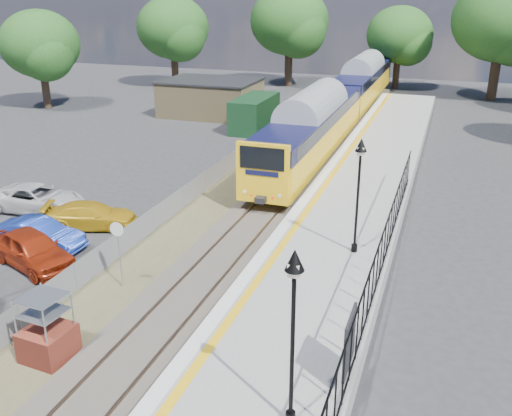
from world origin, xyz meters
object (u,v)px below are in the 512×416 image
at_px(victorian_lamp_south, 294,299).
at_px(train, 343,99).
at_px(car_white, 37,199).
at_px(speed_sign, 118,244).
at_px(car_red, 32,249).
at_px(car_yellow, 91,215).
at_px(brick_plinth, 46,329).
at_px(victorian_lamp_north, 360,169).
at_px(car_blue, 38,235).

bearing_deg(victorian_lamp_south, train, 98.98).
distance_m(victorian_lamp_south, car_white, 20.40).
bearing_deg(speed_sign, car_red, 172.47).
relative_size(speed_sign, car_yellow, 0.63).
xyz_separation_m(train, brick_plinth, (-2.50, -33.58, -1.28)).
height_order(brick_plinth, car_white, brick_plinth).
height_order(car_yellow, car_white, car_white).
height_order(victorian_lamp_north, car_blue, victorian_lamp_north).
height_order(victorian_lamp_north, car_yellow, victorian_lamp_north).
distance_m(victorian_lamp_north, speed_sign, 9.40).
xyz_separation_m(victorian_lamp_south, car_yellow, (-12.72, 10.44, -3.68)).
distance_m(victorian_lamp_south, victorian_lamp_north, 10.00).
relative_size(speed_sign, car_white, 0.55).
distance_m(train, car_blue, 28.36).
xyz_separation_m(car_red, car_yellow, (-0.07, 4.20, -0.13)).
height_order(speed_sign, car_white, speed_sign).
height_order(train, car_white, train).
height_order(victorian_lamp_south, car_red, victorian_lamp_south).
distance_m(victorian_lamp_north, brick_plinth, 12.17).
xyz_separation_m(victorian_lamp_north, car_blue, (-13.29, -2.34, -3.63)).
distance_m(car_yellow, car_white, 3.94).
distance_m(car_red, car_white, 6.44).
height_order(victorian_lamp_north, brick_plinth, victorian_lamp_north).
distance_m(train, speed_sign, 29.13).
relative_size(victorian_lamp_north, car_white, 0.93).
distance_m(train, brick_plinth, 33.70).
bearing_deg(victorian_lamp_south, car_white, 145.47).
distance_m(brick_plinth, speed_sign, 4.66).
relative_size(car_red, car_white, 0.89).
xyz_separation_m(speed_sign, car_yellow, (-4.46, 4.62, -1.21)).
relative_size(victorian_lamp_north, speed_sign, 1.70).
bearing_deg(car_yellow, train, -36.82).
bearing_deg(car_white, train, -26.78).
bearing_deg(brick_plinth, car_white, 130.10).
relative_size(brick_plinth, car_white, 0.45).
bearing_deg(car_blue, victorian_lamp_south, -119.65).
xyz_separation_m(train, car_yellow, (-7.22, -24.37, -1.72)).
xyz_separation_m(victorian_lamp_north, car_yellow, (-12.52, 0.44, -3.68)).
bearing_deg(victorian_lamp_north, train, 102.06).
distance_m(brick_plinth, car_white, 13.27).
relative_size(victorian_lamp_south, speed_sign, 1.70).
bearing_deg(victorian_lamp_north, car_blue, -170.01).
bearing_deg(brick_plinth, speed_sign, 93.20).
bearing_deg(car_red, victorian_lamp_north, -51.48).
relative_size(victorian_lamp_south, car_blue, 1.13).
height_order(brick_plinth, car_yellow, brick_plinth).
height_order(train, car_blue, train).
bearing_deg(victorian_lamp_north, car_white, 175.17).
height_order(brick_plinth, car_blue, brick_plinth).
bearing_deg(car_blue, car_white, 39.32).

